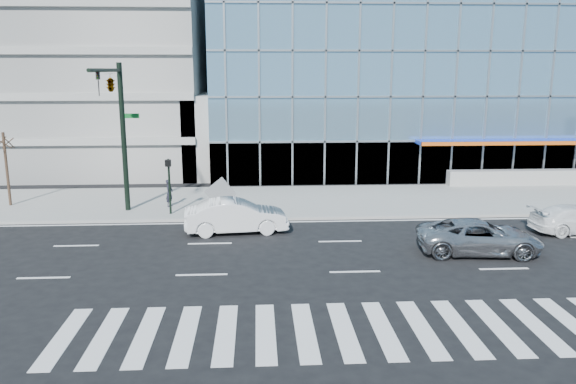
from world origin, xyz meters
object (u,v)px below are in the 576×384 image
object	(u,v)px
street_tree_near	(4,142)
pedestrian	(169,193)
tilted_panel	(220,193)
silver_suv	(479,237)
white_sedan	(236,216)
traffic_signal	(115,102)
ped_signal_post	(169,178)

from	to	relation	value
street_tree_near	pedestrian	world-z (taller)	street_tree_near
pedestrian	tilted_panel	world-z (taller)	tilted_panel
silver_suv	pedestrian	distance (m)	16.94
white_sedan	pedestrian	bearing A→B (deg)	32.79
white_sedan	tilted_panel	size ratio (longest dim) A/B	3.82
street_tree_near	white_sedan	size ratio (longest dim) A/B	0.85
traffic_signal	street_tree_near	xyz separation A→B (m)	(-7.00, 2.93, -2.39)
ped_signal_post	silver_suv	xyz separation A→B (m)	(14.25, -6.93, -1.41)
traffic_signal	street_tree_near	bearing A→B (deg)	157.29
traffic_signal	ped_signal_post	xyz separation A→B (m)	(2.50, 0.37, -4.02)
traffic_signal	pedestrian	distance (m)	6.07
white_sedan	tilted_panel	world-z (taller)	tilted_panel
ped_signal_post	silver_suv	world-z (taller)	ped_signal_post
white_sedan	pedestrian	world-z (taller)	pedestrian
white_sedan	ped_signal_post	bearing A→B (deg)	43.16
white_sedan	street_tree_near	bearing A→B (deg)	60.60
ped_signal_post	street_tree_near	size ratio (longest dim) A/B	0.71
street_tree_near	white_sedan	xyz separation A→B (m)	(13.16, -5.73, -2.96)
street_tree_near	tilted_panel	bearing A→B (deg)	-7.31
ped_signal_post	white_sedan	bearing A→B (deg)	-40.98
pedestrian	silver_suv	bearing A→B (deg)	-104.59
traffic_signal	pedestrian	world-z (taller)	traffic_signal
street_tree_near	pedestrian	distance (m)	9.67
tilted_panel	pedestrian	bearing A→B (deg)	158.96
tilted_panel	street_tree_near	bearing A→B (deg)	166.25
traffic_signal	ped_signal_post	bearing A→B (deg)	8.52
silver_suv	pedestrian	size ratio (longest dim) A/B	3.40
traffic_signal	silver_suv	world-z (taller)	traffic_signal
street_tree_near	silver_suv	xyz separation A→B (m)	(23.75, -9.48, -3.05)
ped_signal_post	street_tree_near	xyz separation A→B (m)	(-9.50, 2.56, 1.64)
ped_signal_post	street_tree_near	world-z (taller)	street_tree_near
ped_signal_post	tilted_panel	world-z (taller)	ped_signal_post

